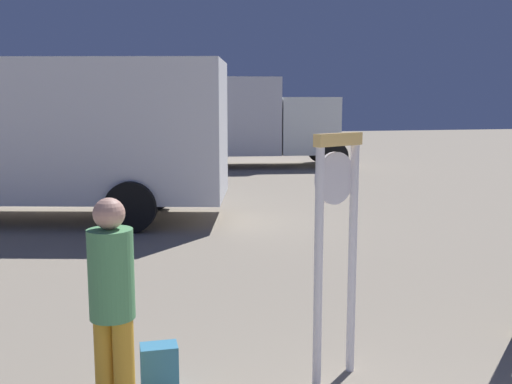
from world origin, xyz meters
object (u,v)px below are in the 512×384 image
Objects in this scene: backpack at (159,368)px; standing_clock at (336,228)px; box_truck_far at (239,119)px; box_truck_near at (60,135)px; person_near_clock at (112,301)px.

standing_clock is at bearing -4.15° from backpack.
box_truck_near is at bearing -121.99° from box_truck_far.
box_truck_near is (-0.93, 7.89, 0.71)m from person_near_clock.
box_truck_far is at bearing 75.95° from backpack.
person_near_clock is 0.23× the size of box_truck_near.
box_truck_far reaches higher than box_truck_near.
person_near_clock is (-1.77, -0.34, -0.35)m from standing_clock.
person_near_clock reaches higher than backpack.
person_near_clock is 7.98m from box_truck_near.
standing_clock is at bearing -99.02° from box_truck_far.
box_truck_near reaches higher than person_near_clock.
box_truck_near is at bearing 109.68° from standing_clock.
backpack is at bearing 175.85° from standing_clock.
standing_clock is 1.84m from person_near_clock.
person_near_clock is 0.92m from backpack.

